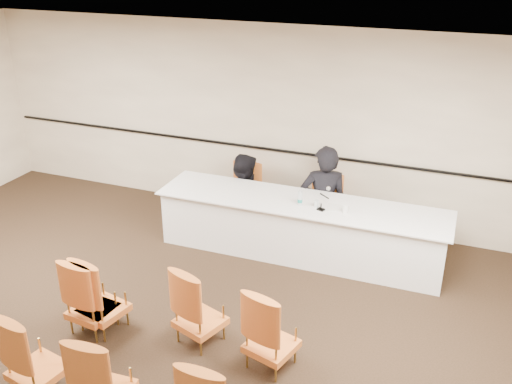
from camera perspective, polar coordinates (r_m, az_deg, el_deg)
floor at (r=6.31m, az=-11.04°, el=-17.07°), size 10.00×10.00×0.00m
ceiling at (r=4.92m, az=-13.81°, el=10.38°), size 10.00×10.00×0.00m
wall_back at (r=8.77m, az=2.07°, el=6.77°), size 10.00×0.04×3.00m
wall_rail at (r=8.86m, az=1.95°, el=4.23°), size 9.80×0.04×0.03m
panel_table at (r=7.99m, az=4.43°, el=-3.61°), size 4.05×0.97×0.81m
panelist_main at (r=8.42m, az=6.74°, el=-1.48°), size 0.80×0.66×1.89m
panelist_main_chair at (r=8.43m, az=6.73°, el=-1.63°), size 0.51×0.51×0.95m
panelist_second at (r=8.85m, az=-1.31°, el=-1.31°), size 0.84×0.66×1.68m
panelist_second_chair at (r=8.78m, az=-1.32°, el=-0.36°), size 0.51×0.51×0.95m
papers at (r=7.68m, az=8.21°, el=-1.59°), size 0.32×0.24×0.00m
microphone at (r=7.54m, az=6.55°, el=-0.80°), size 0.17×0.23×0.29m
water_bottle at (r=7.67m, az=4.43°, el=-0.55°), size 0.09×0.09×0.22m
drinking_glass at (r=7.65m, az=6.08°, el=-1.19°), size 0.07×0.07×0.10m
coffee_cup at (r=7.54m, az=8.92°, el=-1.68°), size 0.08×0.08×0.12m
aud_chair_front_left at (r=6.70m, az=-15.21°, el=-9.71°), size 0.59×0.59×0.95m
aud_chair_front_mid at (r=6.32m, az=-5.66°, el=-11.16°), size 0.63×0.63×0.95m
aud_chair_front_right at (r=5.96m, az=1.58°, el=-13.44°), size 0.61×0.61×0.95m
aud_chair_back_left at (r=6.05m, az=-21.24°, el=-14.75°), size 0.58×0.58×0.95m
aud_chair_back_mid at (r=5.62m, az=-15.12°, el=-17.21°), size 0.53×0.53×0.95m
aud_chair_extra at (r=6.71m, az=-16.18°, el=-9.77°), size 0.55×0.55×0.95m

